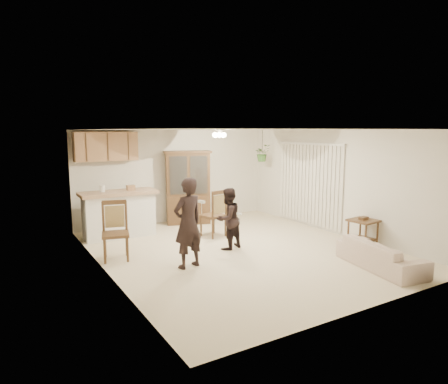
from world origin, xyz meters
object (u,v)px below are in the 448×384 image
adult (188,219)px  side_table (363,232)px  china_hutch (188,188)px  chair_bar (116,243)px  chair_hutch_left (190,212)px  chair_hutch_right (213,223)px  sofa (381,249)px  child (228,218)px

adult → side_table: size_ratio=2.75×
china_hutch → chair_bar: size_ratio=1.72×
chair_bar → chair_hutch_left: size_ratio=1.22×
chair_bar → chair_hutch_right: size_ratio=1.02×
sofa → chair_bar: size_ratio=1.65×
child → china_hutch: (0.32, 2.57, 0.29)m
adult → chair_hutch_left: size_ratio=1.94×
adult → chair_bar: 1.61m
child → side_table: child is taller
sofa → adult: 3.53m
side_table → chair_hutch_right: 3.36m
adult → chair_bar: (-1.01, 1.12, -0.58)m
sofa → chair_bar: bearing=64.0°
china_hutch → chair_hutch_left: (0.11, 0.10, -0.70)m
chair_hutch_right → side_table: bearing=121.4°
sofa → adult: (-2.97, 1.84, 0.53)m
adult → child: adult is taller
chair_hutch_left → chair_hutch_right: 1.64m
sofa → side_table: sofa is taller
child → chair_hutch_left: child is taller
china_hutch → chair_hutch_right: bearing=-73.9°
sofa → china_hutch: 5.26m
side_table → chair_hutch_right: (-2.36, 2.39, 0.01)m
sofa → chair_hutch_left: bearing=25.0°
adult → chair_hutch_left: adult is taller
child → chair_hutch_right: child is taller
china_hutch → chair_hutch_right: china_hutch is taller
chair_hutch_right → chair_hutch_left: bearing=-110.0°
child → adult: bearing=9.2°
child → china_hutch: bearing=-114.4°
adult → chair_hutch_left: (1.65, 3.29, -0.64)m
side_table → child: bearing=152.7°
child → chair_hutch_right: 1.14m
child → chair_hutch_right: bearing=-120.0°
side_table → sofa: bearing=-127.1°
child → side_table: size_ratio=2.06×
chair_hutch_left → side_table: bearing=-6.8°
china_hutch → chair_bar: (-2.55, -2.07, -0.64)m
sofa → chair_hutch_right: 3.82m
sofa → child: (-1.75, 2.45, 0.31)m
china_hutch → chair_hutch_right: size_ratio=1.74×
adult → sofa: bearing=135.9°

